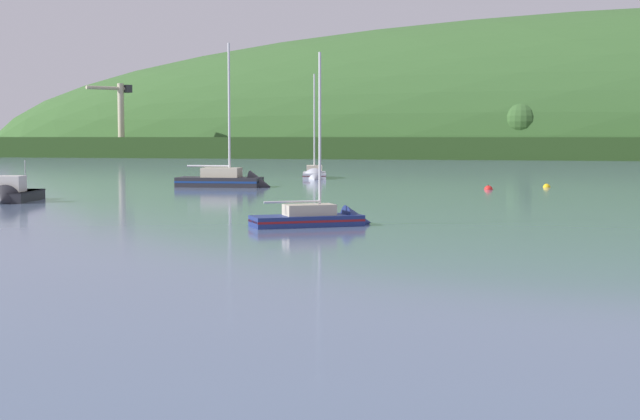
{
  "coord_description": "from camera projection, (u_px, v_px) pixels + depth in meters",
  "views": [
    {
      "loc": [
        17.4,
        -18.94,
        4.53
      ],
      "look_at": [
        6.89,
        25.18,
        0.93
      ],
      "focal_mm": 51.97,
      "sensor_mm": 36.0,
      "label": 1
    }
  ],
  "objects": [
    {
      "name": "fishing_boat_moored",
      "position": [
        14.0,
        196.0,
        64.27
      ],
      "size": [
        3.56,
        6.21,
        3.69
      ],
      "rotation": [
        0.0,
        0.0,
        4.94
      ],
      "color": "#232328",
      "rests_on": "ground"
    },
    {
      "name": "sailboat_midwater_white",
      "position": [
        314.0,
        177.0,
        100.11
      ],
      "size": [
        4.29,
        8.52,
        12.44
      ],
      "rotation": [
        0.0,
        0.0,
        4.95
      ],
      "color": "#ADB2BC",
      "rests_on": "ground"
    },
    {
      "name": "dockside_crane",
      "position": [
        120.0,
        123.0,
        202.98
      ],
      "size": [
        7.29,
        9.29,
        16.13
      ],
      "rotation": [
        0.0,
        0.0,
        4.08
      ],
      "color": "#4C4C51",
      "rests_on": "ground"
    },
    {
      "name": "mooring_buoy_midchannel",
      "position": [
        547.0,
        187.0,
        82.75
      ],
      "size": [
        0.65,
        0.65,
        0.73
      ],
      "color": "yellow",
      "rests_on": "ground"
    },
    {
      "name": "sailboat_near_mooring",
      "position": [
        321.0,
        221.0,
        47.12
      ],
      "size": [
        6.37,
        4.95,
        9.62
      ],
      "rotation": [
        0.0,
        0.0,
        0.56
      ],
      "color": "navy",
      "rests_on": "ground"
    },
    {
      "name": "sailboat_outer_reach",
      "position": [
        230.0,
        184.0,
        83.24
      ],
      "size": [
        8.66,
        3.55,
        14.2
      ],
      "rotation": [
        0.0,
        0.0,
        0.07
      ],
      "color": "#232328",
      "rests_on": "ground"
    },
    {
      "name": "mooring_buoy_foreground",
      "position": [
        488.0,
        190.0,
        79.11
      ],
      "size": [
        0.72,
        0.72,
        0.8
      ],
      "color": "red",
      "rests_on": "ground"
    }
  ]
}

